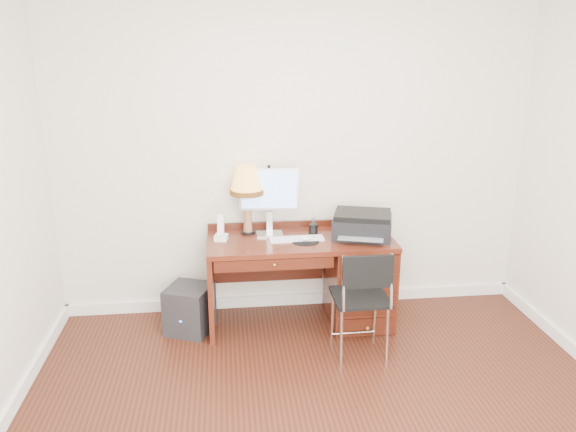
{
  "coord_description": "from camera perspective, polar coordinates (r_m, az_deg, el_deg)",
  "views": [
    {
      "loc": [
        -0.59,
        -2.85,
        2.27
      ],
      "look_at": [
        -0.12,
        1.2,
        1.01
      ],
      "focal_mm": 35.0,
      "sensor_mm": 36.0,
      "label": 1
    }
  ],
  "objects": [
    {
      "name": "ground",
      "position": [
        3.69,
        4.32,
        -20.8
      ],
      "size": [
        4.0,
        4.0,
        0.0
      ],
      "primitive_type": "plane",
      "color": "black",
      "rests_on": "ground"
    },
    {
      "name": "room_shell",
      "position": [
        4.17,
        2.67,
        -14.97
      ],
      "size": [
        4.0,
        4.0,
        4.0
      ],
      "color": "silver",
      "rests_on": "ground"
    },
    {
      "name": "desk",
      "position": [
        4.73,
        5.11,
        -5.96
      ],
      "size": [
        1.5,
        0.67,
        0.75
      ],
      "color": "#551E11",
      "rests_on": "ground"
    },
    {
      "name": "monitor",
      "position": [
        4.55,
        -1.95,
        2.36
      ],
      "size": [
        0.49,
        0.17,
        0.56
      ],
      "rotation": [
        0.0,
        0.0,
        -0.08
      ],
      "color": "silver",
      "rests_on": "desk"
    },
    {
      "name": "keyboard",
      "position": [
        4.51,
        0.88,
        -2.34
      ],
      "size": [
        0.44,
        0.13,
        0.02
      ],
      "primitive_type": "cube",
      "rotation": [
        0.0,
        0.0,
        0.02
      ],
      "color": "white",
      "rests_on": "desk"
    },
    {
      "name": "mouse_pad",
      "position": [
        4.48,
        1.78,
        -2.44
      ],
      "size": [
        0.22,
        0.22,
        0.04
      ],
      "color": "black",
      "rests_on": "desk"
    },
    {
      "name": "printer",
      "position": [
        4.6,
        7.56,
        -0.87
      ],
      "size": [
        0.55,
        0.48,
        0.21
      ],
      "rotation": [
        0.0,
        0.0,
        -0.29
      ],
      "color": "black",
      "rests_on": "desk"
    },
    {
      "name": "leg_lamp",
      "position": [
        4.55,
        -4.2,
        3.23
      ],
      "size": [
        0.28,
        0.28,
        0.57
      ],
      "color": "black",
      "rests_on": "desk"
    },
    {
      "name": "phone",
      "position": [
        4.52,
        -6.82,
        -1.7
      ],
      "size": [
        0.12,
        0.12,
        0.21
      ],
      "rotation": [
        0.0,
        0.0,
        -0.19
      ],
      "color": "white",
      "rests_on": "desk"
    },
    {
      "name": "pen_cup",
      "position": [
        4.62,
        2.58,
        -1.38
      ],
      "size": [
        0.07,
        0.07,
        0.09
      ],
      "primitive_type": "cylinder",
      "color": "black",
      "rests_on": "desk"
    },
    {
      "name": "chair",
      "position": [
        4.17,
        7.58,
        -7.73
      ],
      "size": [
        0.4,
        0.41,
        0.86
      ],
      "rotation": [
        0.0,
        0.0,
        -0.0
      ],
      "color": "black",
      "rests_on": "ground"
    },
    {
      "name": "equipment_box",
      "position": [
        4.7,
        -9.97,
        -9.29
      ],
      "size": [
        0.43,
        0.43,
        0.39
      ],
      "primitive_type": "cube",
      "rotation": [
        0.0,
        0.0,
        -0.39
      ],
      "color": "black",
      "rests_on": "ground"
    }
  ]
}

